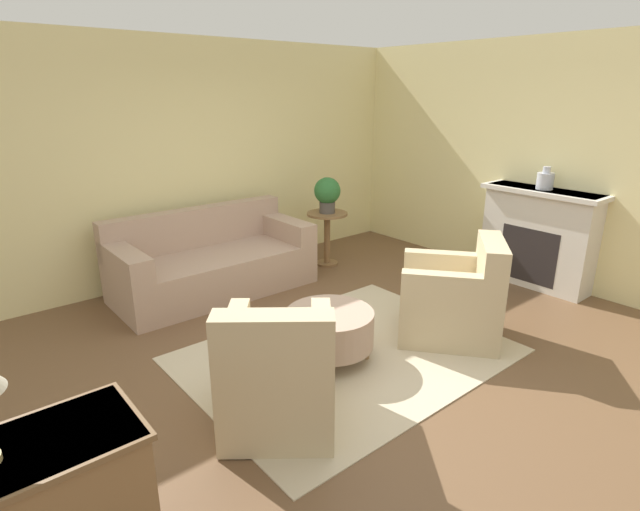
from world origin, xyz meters
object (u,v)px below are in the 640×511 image
ottoman_table (330,328)px  armchair_right (455,301)px  armchair_left (278,376)px  side_table (327,230)px  vase_mantel_near (545,180)px  couch (212,263)px  potted_plant_on_side_table (327,193)px

ottoman_table → armchair_right: bearing=-21.2°
armchair_left → ottoman_table: 0.96m
armchair_right → side_table: armchair_right is taller
armchair_right → ottoman_table: 1.23m
armchair_right → vase_mantel_near: (1.84, 0.21, 0.88)m
armchair_left → vase_mantel_near: size_ratio=4.48×
couch → armchair_left: 2.60m
armchair_right → armchair_left: bearing=180.0°
couch → vase_mantel_near: size_ratio=8.68×
couch → side_table: bearing=-5.4°
side_table → potted_plant_on_side_table: potted_plant_on_side_table is taller
armchair_right → potted_plant_on_side_table: (0.43, 2.32, 0.59)m
armchair_left → couch: bearing=71.6°
ottoman_table → couch: bearing=90.8°
armchair_left → vase_mantel_near: 3.94m
couch → armchair_right: size_ratio=1.94×
couch → ottoman_table: couch is taller
couch → potted_plant_on_side_table: size_ratio=4.84×
armchair_right → vase_mantel_near: 2.05m
potted_plant_on_side_table → ottoman_table: bearing=-129.9°
armchair_right → ottoman_table: size_ratio=1.52×
couch → ottoman_table: (0.03, -2.03, -0.05)m
couch → vase_mantel_near: 3.88m
armchair_left → ottoman_table: (0.85, 0.44, -0.09)m
ottoman_table → vase_mantel_near: 3.14m
armchair_right → potted_plant_on_side_table: size_ratio=2.50×
couch → potted_plant_on_side_table: (1.60, -0.15, 0.64)m
armchair_right → potted_plant_on_side_table: 2.43m
couch → armchair_right: (1.17, -2.47, 0.04)m
couch → side_table: size_ratio=3.13×
couch → side_table: (1.60, -0.15, 0.15)m
vase_mantel_near → potted_plant_on_side_table: vase_mantel_near is taller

